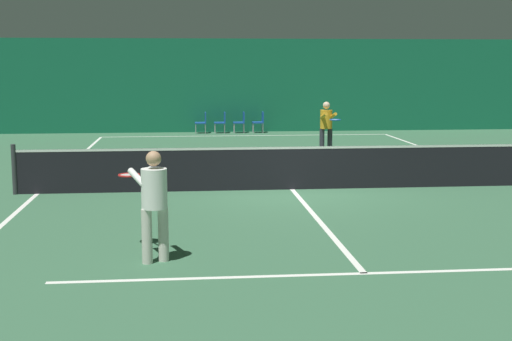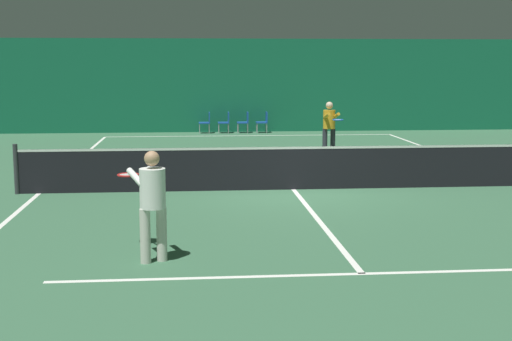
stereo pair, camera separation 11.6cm
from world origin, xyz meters
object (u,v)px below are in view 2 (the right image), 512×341
player_far (329,124)px  courtside_chair_2 (245,121)px  courtside_chair_3 (264,121)px  courtside_chair_0 (206,121)px  tennis_net (294,167)px  player_near (151,197)px  courtside_chair_1 (225,121)px

player_far → courtside_chair_2: bearing=-167.7°
courtside_chair_3 → courtside_chair_0: bearing=-90.0°
tennis_net → player_far: (1.96, 6.01, 0.42)m
player_far → courtside_chair_3: (-1.31, 7.02, -0.45)m
player_near → courtside_chair_0: size_ratio=1.87×
courtside_chair_0 → courtside_chair_1: same height
player_near → courtside_chair_0: (1.14, 18.56, -0.43)m
tennis_net → courtside_chair_1: (-0.88, 13.03, -0.03)m
player_far → courtside_chair_2: (-2.08, 7.02, -0.45)m
player_near → courtside_chair_1: player_near is taller
player_far → courtside_chair_0: (-3.61, 7.02, -0.45)m
tennis_net → courtside_chair_2: (-0.12, 13.03, -0.03)m
player_far → courtside_chair_0: 7.91m
courtside_chair_0 → courtside_chair_2: size_ratio=1.00×
player_near → courtside_chair_1: size_ratio=1.87×
courtside_chair_0 → courtside_chair_3: same height
player_near → courtside_chair_3: size_ratio=1.87×
tennis_net → player_near: bearing=-116.8°
tennis_net → courtside_chair_3: tennis_net is taller
player_near → courtside_chair_0: player_near is taller
courtside_chair_2 → courtside_chair_3: same height
courtside_chair_1 → courtside_chair_2: same height
tennis_net → player_near: player_near is taller
tennis_net → courtside_chair_0: size_ratio=14.29×
courtside_chair_1 → courtside_chair_0: bearing=-90.0°
tennis_net → courtside_chair_0: bearing=97.2°
courtside_chair_1 → tennis_net: bearing=3.9°
courtside_chair_0 → courtside_chair_1: size_ratio=1.00×
player_near → courtside_chair_2: size_ratio=1.87×
tennis_net → courtside_chair_3: size_ratio=14.29×
player_near → player_far: 12.48m
courtside_chair_2 → courtside_chair_3: (0.77, 0.00, 0.00)m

